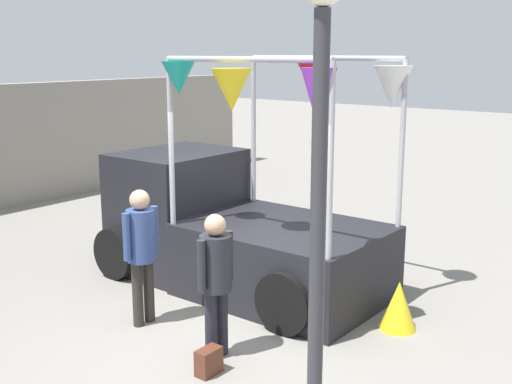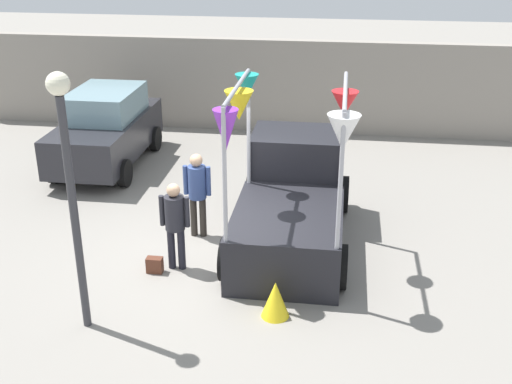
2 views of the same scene
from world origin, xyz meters
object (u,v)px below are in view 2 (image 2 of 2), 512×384
Objects in this scene: folded_kite_bundle_sunflower at (275,299)px; parked_car at (106,128)px; street_lamp at (69,169)px; person_vendor at (197,187)px; vendor_truck at (292,196)px; person_customer at (175,218)px; handbag at (155,265)px.

parked_car is at bearing 128.89° from folded_kite_bundle_sunflower.
street_lamp reaches higher than folded_kite_bundle_sunflower.
folded_kite_bundle_sunflower is at bearing -54.90° from person_vendor.
person_customer is at bearing -141.92° from vendor_truck.
handbag is 2.97m from street_lamp.
handbag is (-2.24, -1.68, -0.72)m from vendor_truck.
vendor_truck is 1.01× the size of parked_car.
street_lamp reaches higher than vendor_truck.
parked_car is 5.66m from handbag.
street_lamp reaches higher than parked_car.
person_customer is at bearing 29.74° from handbag.
person_vendor reaches higher than handbag.
street_lamp is (-0.93, -1.86, 1.57)m from person_customer.
person_customer is 2.34m from folded_kite_bundle_sunflower.
person_vendor is at bearing -48.59° from parked_car.
vendor_truck is at bearing 49.88° from street_lamp.
handbag is at bearing -106.97° from person_vendor.
street_lamp is 3.64m from folded_kite_bundle_sunflower.
person_vendor is (3.07, -3.48, 0.07)m from parked_car.
handbag is at bearing 154.99° from folded_kite_bundle_sunflower.
vendor_truck is 1.04× the size of street_lamp.
handbag is 0.47× the size of folded_kite_bundle_sunflower.
street_lamp is at bearing -167.44° from folded_kite_bundle_sunflower.
vendor_truck is 2.78m from folded_kite_bundle_sunflower.
person_vendor reaches higher than person_customer.
parked_car is 2.38× the size of person_vendor.
folded_kite_bundle_sunflower is (2.80, 0.62, -2.24)m from street_lamp.
street_lamp is (-1.03, -3.15, 1.52)m from person_vendor.
person_customer reaches higher than handbag.
parked_car is 7.11m from street_lamp.
parked_car is 1.03× the size of street_lamp.
handbag is 0.07× the size of street_lamp.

